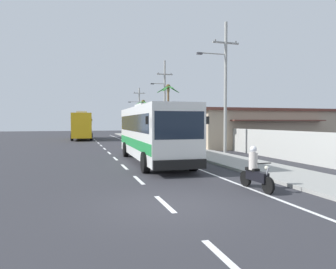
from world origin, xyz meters
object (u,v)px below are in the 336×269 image
object	(u,v)px
coach_bus_foreground	(153,131)
motorcycle_trailing	(157,142)
motorcycle_beside_bus	(255,172)
utility_pole_distant	(139,110)
coach_bus_far_lane	(82,125)
utility_pole_mid	(225,84)
utility_pole_far	(164,99)
palm_nearest	(168,100)
palm_second	(143,112)
roadside_building	(255,128)

from	to	relation	value
coach_bus_foreground	motorcycle_trailing	size ratio (longest dim) A/B	5.79
motorcycle_beside_bus	motorcycle_trailing	bearing A→B (deg)	87.90
utility_pole_distant	motorcycle_beside_bus	bearing A→B (deg)	-95.86
coach_bus_far_lane	utility_pole_distant	distance (m)	13.31
utility_pole_mid	utility_pole_distant	xyz separation A→B (m)	(-0.37, 32.08, -0.91)
coach_bus_far_lane	utility_pole_mid	distance (m)	25.96
utility_pole_far	motorcycle_trailing	bearing A→B (deg)	-109.08
motorcycle_trailing	utility_pole_mid	bearing A→B (deg)	-45.79
motorcycle_beside_bus	palm_nearest	world-z (taller)	palm_nearest
palm_nearest	palm_second	xyz separation A→B (m)	(-0.55, 11.64, -1.04)
coach_bus_far_lane	roadside_building	world-z (taller)	coach_bus_far_lane
motorcycle_trailing	palm_nearest	world-z (taller)	palm_nearest
motorcycle_beside_bus	motorcycle_trailing	distance (m)	16.51
motorcycle_beside_bus	utility_pole_mid	bearing A→B (deg)	67.89
motorcycle_beside_bus	coach_bus_far_lane	bearing A→B (deg)	98.62
roadside_building	motorcycle_beside_bus	bearing A→B (deg)	-122.39
utility_pole_distant	motorcycle_trailing	bearing A→B (deg)	-98.09
coach_bus_far_lane	utility_pole_distant	size ratio (longest dim) A/B	1.26
motorcycle_beside_bus	utility_pole_mid	xyz separation A→B (m)	(4.91, 12.08, 4.78)
palm_nearest	roadside_building	bearing A→B (deg)	-49.65
utility_pole_distant	roadside_building	bearing A→B (deg)	-75.85
utility_pole_mid	palm_nearest	world-z (taller)	utility_pole_mid
motorcycle_trailing	utility_pole_far	size ratio (longest dim) A/B	0.19
palm_second	palm_nearest	bearing A→B (deg)	-87.30
palm_nearest	roadside_building	world-z (taller)	palm_nearest
motorcycle_trailing	roadside_building	world-z (taller)	roadside_building
palm_second	motorcycle_trailing	bearing A→B (deg)	-98.88
coach_bus_far_lane	motorcycle_trailing	world-z (taller)	coach_bus_far_lane
coach_bus_far_lane	roadside_building	distance (m)	24.48
motorcycle_trailing	utility_pole_distant	distance (m)	28.20
motorcycle_trailing	palm_second	size ratio (longest dim) A/B	0.33
coach_bus_far_lane	palm_second	xyz separation A→B (m)	(9.26, 1.67, 2.02)
coach_bus_foreground	utility_pole_mid	xyz separation A→B (m)	(6.64, 3.35, 3.53)
coach_bus_foreground	coach_bus_far_lane	distance (m)	27.17
roadside_building	palm_nearest	bearing A→B (deg)	130.35
utility_pole_distant	roadside_building	xyz separation A→B (m)	(6.68, -26.48, -2.65)
utility_pole_far	motorcycle_beside_bus	bearing A→B (deg)	-99.34
utility_pole_mid	roadside_building	distance (m)	9.15
motorcycle_beside_bus	roadside_building	bearing A→B (deg)	57.61
utility_pole_mid	roadside_building	size ratio (longest dim) A/B	0.71
utility_pole_far	coach_bus_far_lane	bearing A→B (deg)	143.05
motorcycle_trailing	palm_second	xyz separation A→B (m)	(3.25, 20.83, 3.40)
roadside_building	palm_second	bearing A→B (deg)	110.51
coach_bus_foreground	coach_bus_far_lane	xyz separation A→B (m)	(-3.67, 26.92, 0.13)
coach_bus_far_lane	motorcycle_trailing	distance (m)	20.12
motorcycle_beside_bus	palm_nearest	size ratio (longest dim) A/B	0.28
utility_pole_far	roadside_building	size ratio (longest dim) A/B	0.71
palm_nearest	roadside_building	xyz separation A→B (m)	(6.80, -8.01, -3.22)
utility_pole_distant	palm_nearest	distance (m)	18.47
coach_bus_far_lane	palm_second	world-z (taller)	palm_second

